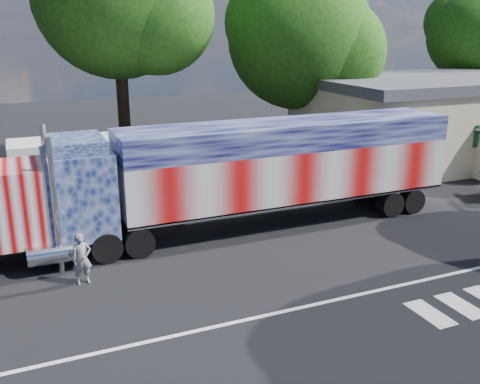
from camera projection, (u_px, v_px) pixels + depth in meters
name	position (u px, v px, depth m)	size (l,w,h in m)	color
ground	(273.00, 266.00, 18.98)	(100.00, 100.00, 0.00)	black
lane_markings	(378.00, 305.00, 16.31)	(30.00, 2.67, 0.01)	silver
semi_truck	(228.00, 174.00, 21.61)	(22.13, 3.50, 4.72)	black
coach_bus	(139.00, 167.00, 25.56)	(11.40, 2.65, 3.32)	white
hall_building	(471.00, 115.00, 35.21)	(22.40, 12.80, 5.20)	beige
woman	(82.00, 259.00, 17.46)	(0.64, 0.42, 1.75)	slate
tree_far_ne	(477.00, 34.00, 41.22)	(7.71, 7.35, 11.35)	black
tree_ne_a	(302.00, 37.00, 34.09)	(9.68, 9.21, 12.17)	black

